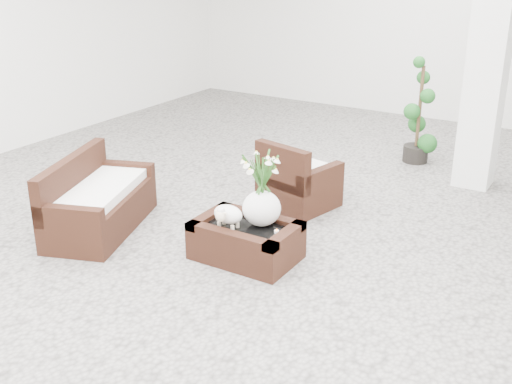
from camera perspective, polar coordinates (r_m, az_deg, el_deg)
The scene contains 9 objects.
ground at distance 5.85m, azimuth 0.52°, elevation -5.35°, with size 11.00×11.00×0.00m, color gray.
column at distance 7.48m, azimuth 20.44°, elevation 13.33°, with size 0.40×0.40×3.50m, color white.
coffee_table at distance 5.67m, azimuth -0.90°, elevation -4.52°, with size 0.90×0.60×0.31m, color #34190F.
sheep_figurine at distance 5.54m, azimuth -2.51°, elevation -2.19°, with size 0.28×0.23×0.21m, color white.
planter_narcissus at distance 5.48m, azimuth 0.52°, elevation 0.87°, with size 0.44×0.44×0.80m, color white, non-canonical shape.
tealight at distance 5.47m, azimuth 1.86°, elevation -3.55°, with size 0.04×0.04×0.03m, color white.
armchair at distance 6.73m, azimuth 3.93°, elevation 1.67°, with size 0.68×0.66×0.73m, color #34190F.
loveseat at distance 6.35m, azimuth -13.89°, elevation -0.23°, with size 1.35×0.65×0.72m, color #34190F.
topiary at distance 8.31m, azimuth 14.46°, elevation 7.01°, with size 0.35×0.35×1.33m, color #164718, non-canonical shape.
Camera 1 is at (2.69, -4.48, 2.64)m, focal length 44.57 mm.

